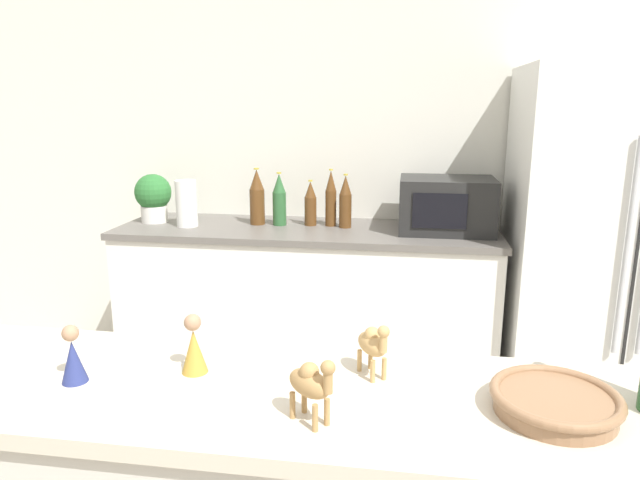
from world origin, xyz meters
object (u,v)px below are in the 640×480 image
(paper_towel_roll, at_px, (186,203))
(back_bottle_1, at_px, (345,202))
(refrigerator, at_px, (609,249))
(back_bottle_2, at_px, (279,200))
(back_bottle_0, at_px, (257,198))
(back_bottle_3, at_px, (310,204))
(wise_man_figurine_purple, at_px, (194,348))
(fruit_bowl, at_px, (555,401))
(camel_figurine_second, at_px, (373,343))
(back_bottle_4, at_px, (331,199))
(potted_plant, at_px, (153,196))
(wise_man_figurine_crimson, at_px, (73,358))
(camel_figurine, at_px, (311,383))
(microwave, at_px, (446,205))

(paper_towel_roll, bearing_deg, back_bottle_1, 6.71)
(refrigerator, distance_m, back_bottle_2, 1.69)
(back_bottle_0, bearing_deg, refrigerator, -3.20)
(back_bottle_3, relative_size, wise_man_figurine_purple, 1.88)
(paper_towel_roll, relative_size, fruit_bowl, 1.04)
(camel_figurine_second, bearing_deg, back_bottle_3, 103.66)
(wise_man_figurine_purple, bearing_deg, back_bottle_0, 100.98)
(refrigerator, distance_m, paper_towel_roll, 2.18)
(back_bottle_0, distance_m, camel_figurine_second, 2.03)
(paper_towel_roll, bearing_deg, back_bottle_4, 9.79)
(potted_plant, distance_m, camel_figurine_second, 2.29)
(potted_plant, relative_size, back_bottle_4, 0.87)
(refrigerator, distance_m, wise_man_figurine_crimson, 2.53)
(potted_plant, xyz_separation_m, paper_towel_roll, (0.23, -0.08, -0.02))
(potted_plant, relative_size, camel_figurine, 1.97)
(paper_towel_roll, relative_size, camel_figurine, 1.82)
(fruit_bowl, distance_m, camel_figurine, 0.46)
(back_bottle_3, bearing_deg, wise_man_figurine_crimson, -94.40)
(potted_plant, distance_m, back_bottle_3, 0.89)
(back_bottle_0, xyz_separation_m, back_bottle_4, (0.41, 0.02, -0.00))
(camel_figurine, bearing_deg, camel_figurine_second, 63.75)
(camel_figurine_second, bearing_deg, back_bottle_2, 108.55)
(refrigerator, relative_size, back_bottle_3, 7.00)
(fruit_bowl, bearing_deg, back_bottle_2, 116.32)
(back_bottle_4, height_order, wise_man_figurine_purple, back_bottle_4)
(microwave, distance_m, wise_man_figurine_purple, 2.00)
(back_bottle_1, distance_m, wise_man_figurine_purple, 1.91)
(paper_towel_roll, distance_m, back_bottle_0, 0.38)
(refrigerator, xyz_separation_m, paper_towel_roll, (-2.17, -0.01, 0.17))
(back_bottle_3, bearing_deg, potted_plant, -176.94)
(back_bottle_4, height_order, fruit_bowl, back_bottle_4)
(potted_plant, height_order, back_bottle_0, back_bottle_0)
(microwave, xyz_separation_m, back_bottle_3, (-0.72, 0.04, -0.02))
(back_bottle_1, height_order, back_bottle_4, back_bottle_4)
(refrigerator, distance_m, back_bottle_1, 1.33)
(refrigerator, height_order, wise_man_figurine_purple, refrigerator)
(back_bottle_3, height_order, camel_figurine, back_bottle_3)
(back_bottle_3, distance_m, camel_figurine, 2.13)
(back_bottle_2, relative_size, camel_figurine, 2.12)
(microwave, bearing_deg, fruit_bowl, -87.45)
(microwave, relative_size, back_bottle_2, 1.65)
(back_bottle_0, relative_size, back_bottle_4, 1.00)
(back_bottle_0, bearing_deg, camel_figurine, -72.47)
(refrigerator, bearing_deg, fruit_bowl, -110.51)
(camel_figurine, relative_size, wise_man_figurine_purple, 1.04)
(back_bottle_0, height_order, camel_figurine, back_bottle_0)
(back_bottle_1, bearing_deg, camel_figurine, -85.37)
(back_bottle_0, height_order, back_bottle_2, back_bottle_0)
(paper_towel_roll, xyz_separation_m, back_bottle_0, (0.36, 0.11, 0.02))
(back_bottle_2, bearing_deg, back_bottle_3, 6.21)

